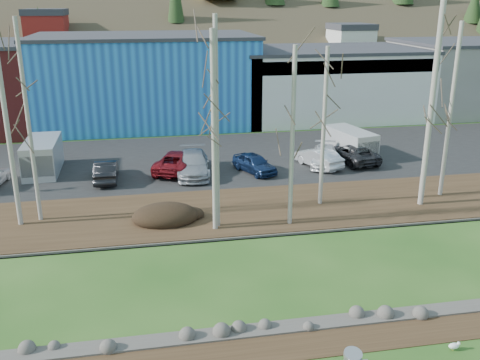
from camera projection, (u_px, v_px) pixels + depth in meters
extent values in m
cube|color=#382616|center=(346.00, 338.00, 18.88)|extent=(80.00, 1.80, 0.03)
cube|color=#382616|center=(266.00, 209.00, 30.40)|extent=(80.00, 7.00, 0.15)
cube|color=black|center=(234.00, 158.00, 40.17)|extent=(80.00, 14.00, 0.14)
cube|color=#2055AB|center=(146.00, 81.00, 50.90)|extent=(20.00, 12.00, 8.00)
cube|color=#333338|center=(144.00, 36.00, 49.56)|extent=(20.40, 12.24, 0.30)
cube|color=silver|center=(326.00, 84.00, 54.28)|extent=(18.00, 12.00, 6.50)
cube|color=#333338|center=(328.00, 49.00, 53.19)|extent=(18.36, 12.24, 0.30)
cube|color=navy|center=(349.00, 67.00, 48.03)|extent=(17.64, 0.20, 1.20)
cube|color=slate|center=(469.00, 77.00, 56.99)|extent=(14.00, 12.00, 7.00)
cube|color=#333338|center=(474.00, 42.00, 55.82)|extent=(14.28, 12.24, 0.30)
cylinder|color=gold|center=(453.00, 350.00, 18.20)|extent=(0.01, 0.01, 0.11)
cylinder|color=gold|center=(452.00, 348.00, 18.26)|extent=(0.01, 0.01, 0.11)
ellipsoid|color=white|center=(454.00, 346.00, 18.20)|extent=(0.38, 0.21, 0.21)
cube|color=gray|center=(454.00, 345.00, 18.19)|extent=(0.25, 0.13, 0.02)
sphere|color=white|center=(459.00, 343.00, 18.18)|extent=(0.12, 0.12, 0.12)
cone|color=gold|center=(461.00, 343.00, 18.19)|extent=(0.07, 0.04, 0.03)
ellipsoid|color=black|center=(165.00, 215.00, 28.44)|extent=(3.52, 2.48, 0.69)
cylinder|color=#B5B2A4|center=(7.00, 128.00, 26.47)|extent=(0.25, 0.25, 10.38)
cylinder|color=#B5B2A4|center=(29.00, 124.00, 27.05)|extent=(0.21, 0.21, 10.47)
cylinder|color=#B5B2A4|center=(217.00, 126.00, 26.27)|extent=(0.23, 0.23, 10.62)
cylinder|color=#B5B2A4|center=(214.00, 134.00, 26.02)|extent=(0.26, 0.26, 9.98)
cylinder|color=#B5B2A4|center=(324.00, 128.00, 29.59)|extent=(0.23, 0.23, 8.89)
cylinder|color=#B5B2A4|center=(292.00, 139.00, 26.79)|extent=(0.23, 0.23, 9.20)
cylinder|color=#B5B2A4|center=(432.00, 102.00, 29.01)|extent=(0.31, 0.31, 11.83)
cylinder|color=#B5B2A4|center=(450.00, 112.00, 30.78)|extent=(0.24, 0.24, 10.12)
imported|color=black|center=(106.00, 170.00, 34.76)|extent=(1.41, 4.05, 1.34)
imported|color=maroon|center=(178.00, 161.00, 36.60)|extent=(4.15, 5.70, 1.44)
imported|color=#9EA0A6|center=(193.00, 164.00, 35.88)|extent=(2.55, 5.38, 1.52)
imported|color=navy|center=(255.00, 163.00, 36.37)|extent=(2.89, 4.07, 1.29)
imported|color=silver|center=(319.00, 158.00, 37.57)|extent=(2.74, 4.24, 1.32)
imported|color=#27272A|center=(353.00, 153.00, 38.68)|extent=(2.92, 5.07, 1.33)
imported|color=silver|center=(324.00, 156.00, 38.03)|extent=(3.29, 4.83, 1.30)
cube|color=silver|center=(350.00, 143.00, 40.09)|extent=(2.83, 4.90, 2.01)
cube|color=black|center=(364.00, 149.00, 38.49)|extent=(1.98, 1.32, 1.25)
cube|color=#B0B2B5|center=(43.00, 156.00, 36.37)|extent=(2.18, 5.10, 2.22)
cube|color=black|center=(38.00, 164.00, 34.51)|extent=(2.02, 1.08, 1.37)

